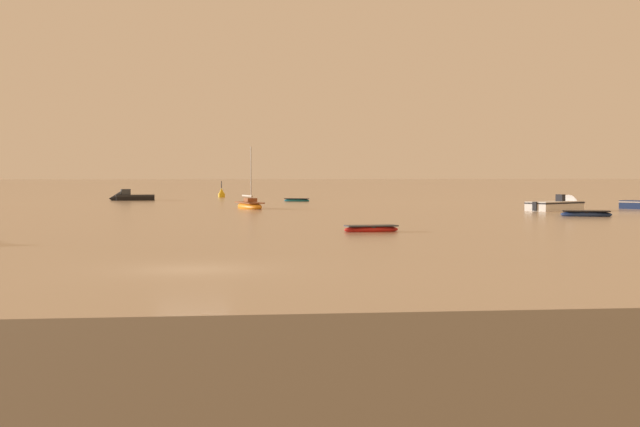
# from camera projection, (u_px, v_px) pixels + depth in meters

# --- Properties ---
(ground_plane) EXTENTS (800.00, 800.00, 0.00)m
(ground_plane) POSITION_uv_depth(u_px,v_px,m) (193.00, 269.00, 33.55)
(ground_plane) COLOR tan
(rowboat_moored_0) EXTENTS (4.04, 2.48, 0.60)m
(rowboat_moored_0) POSITION_uv_depth(u_px,v_px,m) (586.00, 214.00, 73.55)
(rowboat_moored_0) COLOR navy
(rowboat_moored_0) RESTS_ON ground
(motorboat_moored_0) EXTENTS (6.59, 5.32, 2.20)m
(motorboat_moored_0) POSITION_uv_depth(u_px,v_px,m) (561.00, 207.00, 85.19)
(motorboat_moored_0) COLOR white
(motorboat_moored_0) RESTS_ON ground
(sailboat_moored_0) EXTENTS (2.93, 5.55, 5.94)m
(sailboat_moored_0) POSITION_uv_depth(u_px,v_px,m) (250.00, 206.00, 88.86)
(sailboat_moored_0) COLOR orange
(sailboat_moored_0) RESTS_ON ground
(motorboat_moored_5) EXTENTS (5.46, 2.62, 1.99)m
(motorboat_moored_5) POSITION_uv_depth(u_px,v_px,m) (128.00, 198.00, 114.26)
(motorboat_moored_5) COLOR black
(motorboat_moored_5) RESTS_ON ground
(rowboat_moored_4) EXTENTS (3.15, 2.01, 0.47)m
(rowboat_moored_4) POSITION_uv_depth(u_px,v_px,m) (297.00, 200.00, 110.49)
(rowboat_moored_4) COLOR #197084
(rowboat_moored_4) RESTS_ON ground
(rowboat_moored_5) EXTENTS (3.32, 1.52, 0.50)m
(rowboat_moored_5) POSITION_uv_depth(u_px,v_px,m) (371.00, 229.00, 54.78)
(rowboat_moored_5) COLOR red
(rowboat_moored_5) RESTS_ON ground
(channel_buoy) EXTENTS (0.90, 0.90, 2.30)m
(channel_buoy) POSITION_uv_depth(u_px,v_px,m) (222.00, 194.00, 127.38)
(channel_buoy) COLOR gold
(channel_buoy) RESTS_ON ground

